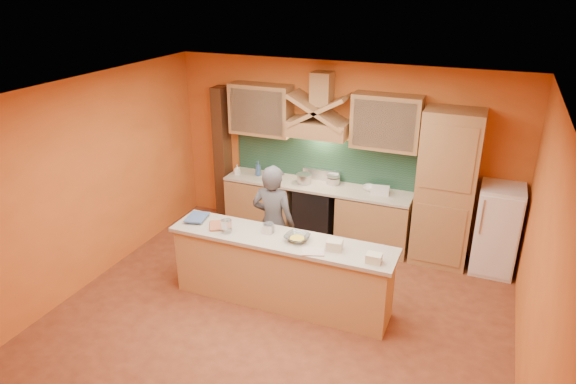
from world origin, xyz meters
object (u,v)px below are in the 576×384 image
at_px(stove, 316,211).
at_px(fridge, 497,229).
at_px(kitchen_scale, 268,229).
at_px(mixing_bowl, 297,238).
at_px(person, 273,223).

bearing_deg(stove, fridge, 0.00).
bearing_deg(kitchen_scale, mixing_bowl, -4.49).
bearing_deg(person, fridge, -154.72).
relative_size(stove, person, 0.54).
relative_size(stove, mixing_bowl, 3.01).
distance_m(stove, fridge, 2.71).
xyz_separation_m(kitchen_scale, mixing_bowl, (0.41, -0.06, -0.01)).
bearing_deg(mixing_bowl, stove, 102.26).
height_order(fridge, kitchen_scale, fridge).
bearing_deg(kitchen_scale, stove, 93.36).
relative_size(person, kitchen_scale, 13.84).
xyz_separation_m(stove, kitchen_scale, (-0.00, -1.83, 0.55)).
bearing_deg(mixing_bowl, fridge, 39.45).
distance_m(person, mixing_bowl, 0.77).
height_order(stove, fridge, fridge).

